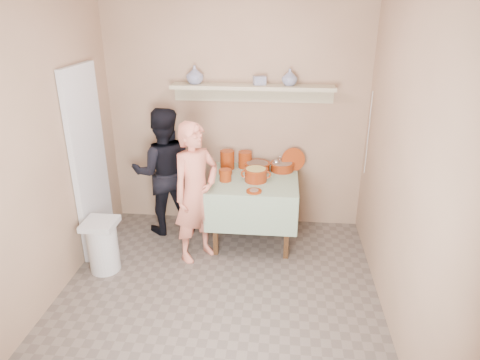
# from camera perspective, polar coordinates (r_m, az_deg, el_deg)

# --- Properties ---
(ground) EXTENTS (3.50, 3.50, 0.00)m
(ground) POSITION_cam_1_polar(r_m,az_deg,el_deg) (4.03, -3.32, -16.68)
(ground) COLOR #63574E
(ground) RESTS_ON ground
(tile_panel) EXTENTS (0.06, 0.70, 2.00)m
(tile_panel) POSITION_cam_1_polar(r_m,az_deg,el_deg) (4.76, -19.45, 2.20)
(tile_panel) COLOR silver
(tile_panel) RESTS_ON ground
(plate_stack_a) EXTENTS (0.16, 0.16, 0.22)m
(plate_stack_a) POSITION_cam_1_polar(r_m,az_deg,el_deg) (4.96, -1.71, 2.72)
(plate_stack_a) COLOR maroon
(plate_stack_a) RESTS_ON serving_table
(plate_stack_b) EXTENTS (0.16, 0.16, 0.19)m
(plate_stack_b) POSITION_cam_1_polar(r_m,az_deg,el_deg) (5.00, 0.68, 2.74)
(plate_stack_b) COLOR maroon
(plate_stack_b) RESTS_ON serving_table
(bowl_stack) EXTENTS (0.13, 0.13, 0.13)m
(bowl_stack) POSITION_cam_1_polar(r_m,az_deg,el_deg) (4.62, -1.95, 0.65)
(bowl_stack) COLOR maroon
(bowl_stack) RESTS_ON serving_table
(empty_bowl) EXTENTS (0.16, 0.16, 0.05)m
(empty_bowl) POSITION_cam_1_polar(r_m,az_deg,el_deg) (4.83, -1.94, 1.08)
(empty_bowl) COLOR maroon
(empty_bowl) RESTS_ON serving_table
(propped_lid) EXTENTS (0.28, 0.15, 0.26)m
(propped_lid) POSITION_cam_1_polar(r_m,az_deg,el_deg) (4.96, 7.12, 2.72)
(propped_lid) COLOR maroon
(propped_lid) RESTS_ON serving_table
(vase_right) EXTENTS (0.18, 0.18, 0.18)m
(vase_right) POSITION_cam_1_polar(r_m,az_deg,el_deg) (4.77, 6.64, 13.47)
(vase_right) COLOR navy
(vase_right) RESTS_ON wall_shelf
(vase_left) EXTENTS (0.25, 0.25, 0.20)m
(vase_left) POSITION_cam_1_polar(r_m,az_deg,el_deg) (4.86, -6.05, 13.78)
(vase_left) COLOR navy
(vase_left) RESTS_ON wall_shelf
(ceramic_box) EXTENTS (0.15, 0.13, 0.09)m
(ceramic_box) POSITION_cam_1_polar(r_m,az_deg,el_deg) (4.79, 2.61, 13.11)
(ceramic_box) COLOR navy
(ceramic_box) RESTS_ON wall_shelf
(person_cook) EXTENTS (0.63, 0.64, 1.49)m
(person_cook) POSITION_cam_1_polar(r_m,az_deg,el_deg) (4.41, -5.87, -1.72)
(person_cook) COLOR #D8755D
(person_cook) RESTS_ON ground
(person_helper) EXTENTS (0.85, 0.74, 1.50)m
(person_helper) POSITION_cam_1_polar(r_m,az_deg,el_deg) (5.01, -10.12, 1.09)
(person_helper) COLOR black
(person_helper) RESTS_ON ground
(room_shell) EXTENTS (3.04, 3.54, 2.62)m
(room_shell) POSITION_cam_1_polar(r_m,az_deg,el_deg) (3.26, -3.94, 5.83)
(room_shell) COLOR tan
(room_shell) RESTS_ON ground
(serving_table) EXTENTS (0.97, 0.97, 0.76)m
(serving_table) POSITION_cam_1_polar(r_m,az_deg,el_deg) (4.77, 1.83, -1.05)
(serving_table) COLOR #4C2D16
(serving_table) RESTS_ON ground
(cazuela_meat_a) EXTENTS (0.30, 0.30, 0.10)m
(cazuela_meat_a) POSITION_cam_1_polar(r_m,az_deg,el_deg) (4.91, 2.31, 1.88)
(cazuela_meat_a) COLOR maroon
(cazuela_meat_a) RESTS_ON serving_table
(cazuela_meat_b) EXTENTS (0.28, 0.28, 0.10)m
(cazuela_meat_b) POSITION_cam_1_polar(r_m,az_deg,el_deg) (4.93, 5.64, 1.88)
(cazuela_meat_b) COLOR maroon
(cazuela_meat_b) RESTS_ON serving_table
(ladle) EXTENTS (0.08, 0.26, 0.19)m
(ladle) POSITION_cam_1_polar(r_m,az_deg,el_deg) (4.89, 4.88, 2.39)
(ladle) COLOR silver
(ladle) RESTS_ON cazuela_meat_b
(cazuela_rice) EXTENTS (0.33, 0.25, 0.14)m
(cazuela_rice) POSITION_cam_1_polar(r_m,az_deg,el_deg) (4.61, 2.12, 0.85)
(cazuela_rice) COLOR maroon
(cazuela_rice) RESTS_ON serving_table
(front_plate) EXTENTS (0.16, 0.16, 0.03)m
(front_plate) POSITION_cam_1_polar(r_m,az_deg,el_deg) (4.37, 1.88, -1.48)
(front_plate) COLOR maroon
(front_plate) RESTS_ON serving_table
(wall_shelf) EXTENTS (1.80, 0.25, 0.21)m
(wall_shelf) POSITION_cam_1_polar(r_m,az_deg,el_deg) (4.83, 1.69, 12.07)
(wall_shelf) COLOR tan
(wall_shelf) RESTS_ON room_shell
(trash_bin) EXTENTS (0.32, 0.32, 0.56)m
(trash_bin) POSITION_cam_1_polar(r_m,az_deg,el_deg) (4.58, -17.81, -8.30)
(trash_bin) COLOR silver
(trash_bin) RESTS_ON ground
(electrical_cord) EXTENTS (0.01, 0.05, 0.90)m
(electrical_cord) POSITION_cam_1_polar(r_m,az_deg,el_deg) (4.84, 16.75, 5.99)
(electrical_cord) COLOR silver
(electrical_cord) RESTS_ON wall_shelf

